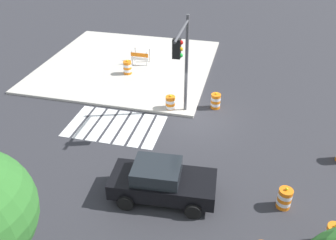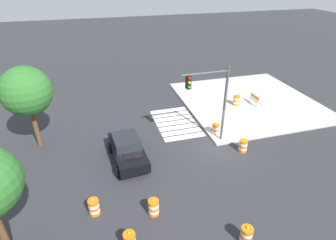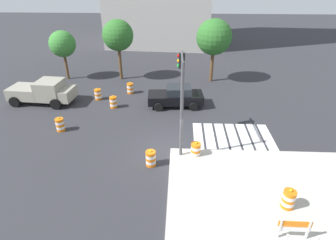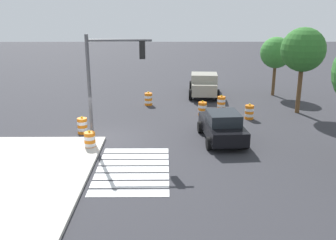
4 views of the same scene
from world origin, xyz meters
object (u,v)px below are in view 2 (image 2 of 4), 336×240
(sports_car, at_px, (127,149))
(traffic_barrel_crosswalk_end, at_px, (154,207))
(traffic_barrel_near_corner, at_px, (243,146))
(traffic_barrel_median_near, at_px, (216,129))
(street_tree_streetside_far, at_px, (26,92))
(construction_barricade, at_px, (256,98))
(traffic_light_pole, at_px, (210,94))
(traffic_barrel_median_far, at_px, (246,235))
(traffic_barrel_lane_center, at_px, (94,207))
(traffic_barrel_on_sidewalk, at_px, (236,100))

(sports_car, relative_size, traffic_barrel_crosswalk_end, 4.34)
(traffic_barrel_near_corner, distance_m, traffic_barrel_median_near, 2.67)
(street_tree_streetside_far, bearing_deg, construction_barricade, -85.13)
(traffic_barrel_near_corner, relative_size, construction_barricade, 0.78)
(traffic_light_pole, xyz_separation_m, street_tree_streetside_far, (2.93, 11.53, 0.28))
(traffic_barrel_near_corner, distance_m, traffic_barrel_median_far, 7.34)
(traffic_barrel_crosswalk_end, relative_size, traffic_barrel_median_near, 1.00)
(traffic_barrel_near_corner, height_order, traffic_barrel_median_far, same)
(construction_barricade, xyz_separation_m, street_tree_streetside_far, (-1.56, 18.26, 3.47))
(traffic_light_pole, bearing_deg, traffic_barrel_near_corner, -128.87)
(traffic_barrel_lane_center, height_order, street_tree_streetside_far, street_tree_streetside_far)
(traffic_light_pole, bearing_deg, traffic_barrel_on_sidewalk, -45.48)
(traffic_barrel_on_sidewalk, height_order, construction_barricade, traffic_barrel_on_sidewalk)
(traffic_light_pole, bearing_deg, traffic_barrel_median_far, 169.63)
(traffic_barrel_crosswalk_end, distance_m, construction_barricade, 15.41)
(traffic_barrel_near_corner, xyz_separation_m, traffic_barrel_crosswalk_end, (-3.68, 7.17, 0.00))
(traffic_light_pole, bearing_deg, traffic_barrel_lane_center, 118.71)
(construction_barricade, bearing_deg, traffic_barrel_near_corner, 142.18)
(construction_barricade, distance_m, traffic_light_pole, 8.70)
(sports_car, xyz_separation_m, construction_barricade, (4.85, -12.49, -0.09))
(traffic_light_pole, bearing_deg, sports_car, 93.61)
(traffic_barrel_lane_center, bearing_deg, traffic_light_pole, -61.29)
(sports_car, xyz_separation_m, traffic_light_pole, (0.36, -5.76, 3.10))
(traffic_barrel_median_far, xyz_separation_m, traffic_barrel_lane_center, (3.64, 6.62, 0.00))
(sports_car, relative_size, construction_barricade, 3.40)
(sports_car, distance_m, traffic_barrel_crosswalk_end, 4.97)
(traffic_barrel_crosswalk_end, bearing_deg, street_tree_streetside_far, 37.72)
(traffic_barrel_median_far, height_order, traffic_barrel_lane_center, same)
(traffic_barrel_near_corner, relative_size, traffic_barrel_median_near, 1.00)
(traffic_barrel_median_far, distance_m, construction_barricade, 15.01)
(sports_car, bearing_deg, street_tree_streetside_far, 60.31)
(traffic_barrel_median_near, distance_m, street_tree_streetside_far, 13.32)
(traffic_barrel_median_near, distance_m, construction_barricade, 6.69)
(construction_barricade, bearing_deg, traffic_barrel_crosswalk_end, 129.38)
(traffic_barrel_near_corner, xyz_separation_m, traffic_barrel_lane_center, (-2.83, 10.10, 0.00))
(traffic_barrel_median_far, height_order, traffic_barrel_on_sidewalk, traffic_barrel_on_sidewalk)
(traffic_barrel_lane_center, bearing_deg, traffic_barrel_near_corner, -74.37)
(traffic_barrel_median_far, bearing_deg, street_tree_streetside_far, 42.42)
(street_tree_streetside_far, bearing_deg, traffic_barrel_near_corner, -108.56)
(traffic_barrel_near_corner, relative_size, traffic_barrel_crosswalk_end, 1.00)
(traffic_barrel_median_near, relative_size, traffic_light_pole, 0.19)
(sports_car, bearing_deg, traffic_barrel_median_near, -79.57)
(traffic_barrel_near_corner, bearing_deg, street_tree_streetside_far, 71.44)
(sports_car, xyz_separation_m, street_tree_streetside_far, (3.29, 5.78, 3.38))
(construction_barricade, height_order, traffic_light_pole, traffic_light_pole)
(sports_car, bearing_deg, traffic_barrel_on_sidewalk, -64.01)
(traffic_barrel_lane_center, height_order, traffic_barrel_on_sidewalk, traffic_barrel_on_sidewalk)
(traffic_barrel_median_far, bearing_deg, sports_car, 29.03)
(sports_car, bearing_deg, traffic_barrel_crosswalk_end, -173.27)
(traffic_barrel_near_corner, height_order, street_tree_streetside_far, street_tree_streetside_far)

